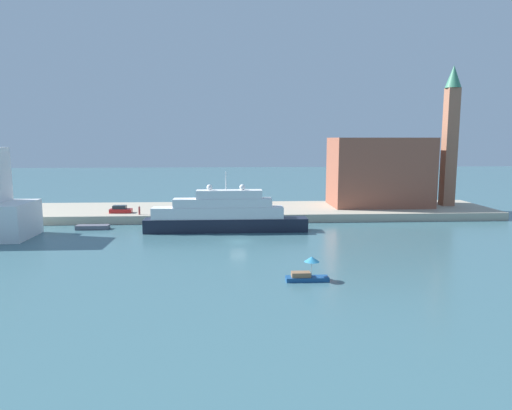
# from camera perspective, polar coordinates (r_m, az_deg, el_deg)

# --- Properties ---
(ground) EXTENTS (400.00, 400.00, 0.00)m
(ground) POSITION_cam_1_polar(r_m,az_deg,el_deg) (74.86, -2.19, -4.51)
(ground) COLOR #3D6670
(quay_dock) EXTENTS (110.00, 19.98, 1.65)m
(quay_dock) POSITION_cam_1_polar(r_m,az_deg,el_deg) (100.25, -2.45, -0.80)
(quay_dock) COLOR #ADA38E
(quay_dock) RESTS_ON ground
(large_yacht) EXTENTS (29.00, 3.57, 10.74)m
(large_yacht) POSITION_cam_1_polar(r_m,az_deg,el_deg) (82.38, -4.03, -1.26)
(large_yacht) COLOR black
(large_yacht) RESTS_ON ground
(small_motorboat) EXTENTS (4.97, 1.76, 2.91)m
(small_motorboat) POSITION_cam_1_polar(r_m,az_deg,el_deg) (54.55, 6.33, -8.29)
(small_motorboat) COLOR navy
(small_motorboat) RESTS_ON ground
(work_barge) EXTENTS (5.86, 1.99, 0.78)m
(work_barge) POSITION_cam_1_polar(r_m,az_deg,el_deg) (89.86, -19.52, -2.59)
(work_barge) COLOR #595966
(work_barge) RESTS_ON ground
(harbor_building) EXTENTS (21.34, 12.24, 15.06)m
(harbor_building) POSITION_cam_1_polar(r_m,az_deg,el_deg) (106.32, 15.00, 3.97)
(harbor_building) COLOR #93513D
(harbor_building) RESTS_ON quay_dock
(bell_tower) EXTENTS (3.44, 3.44, 30.60)m
(bell_tower) POSITION_cam_1_polar(r_m,az_deg,el_deg) (111.46, 22.89, 8.44)
(bell_tower) COLOR #9E664C
(bell_tower) RESTS_ON quay_dock
(parked_car) EXTENTS (4.34, 1.85, 1.52)m
(parked_car) POSITION_cam_1_polar(r_m,az_deg,el_deg) (96.94, -16.39, -0.55)
(parked_car) COLOR #B21E1E
(parked_car) RESTS_ON quay_dock
(person_figure) EXTENTS (0.36, 0.36, 1.76)m
(person_figure) POSITION_cam_1_polar(r_m,az_deg,el_deg) (93.66, -14.21, -0.66)
(person_figure) COLOR maroon
(person_figure) RESTS_ON quay_dock
(mooring_bollard) EXTENTS (0.38, 0.38, 0.61)m
(mooring_bollard) POSITION_cam_1_polar(r_m,az_deg,el_deg) (91.88, -1.03, -0.91)
(mooring_bollard) COLOR black
(mooring_bollard) RESTS_ON quay_dock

